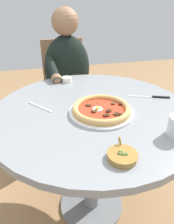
% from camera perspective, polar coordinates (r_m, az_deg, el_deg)
% --- Properties ---
extents(ground_plane, '(6.00, 6.00, 0.02)m').
position_cam_1_polar(ground_plane, '(1.56, 1.17, -23.64)').
color(ground_plane, '#9E754C').
extents(dining_table, '(1.01, 1.01, 0.73)m').
position_cam_1_polar(dining_table, '(1.13, 1.48, -4.53)').
color(dining_table, gray).
rests_on(dining_table, ground).
extents(pizza_on_plate, '(0.31, 0.31, 0.04)m').
position_cam_1_polar(pizza_on_plate, '(1.02, 3.87, 0.64)').
color(pizza_on_plate, white).
rests_on(pizza_on_plate, dining_table).
extents(steak_knife, '(0.22, 0.09, 0.01)m').
position_cam_1_polar(steak_knife, '(1.24, 17.70, 3.89)').
color(steak_knife, silver).
rests_on(steak_knife, dining_table).
extents(ramekin_capers, '(0.06, 0.06, 0.03)m').
position_cam_1_polar(ramekin_capers, '(1.40, -5.42, 8.71)').
color(ramekin_capers, white).
rests_on(ramekin_capers, dining_table).
extents(olive_pan, '(0.11, 0.13, 0.05)m').
position_cam_1_polar(olive_pan, '(0.77, 9.39, -11.38)').
color(olive_pan, olive).
rests_on(olive_pan, dining_table).
extents(fork_utensil, '(0.12, 0.14, 0.00)m').
position_cam_1_polar(fork_utensil, '(1.11, -12.51, 1.35)').
color(fork_utensil, '#BCBCC1').
rests_on(fork_utensil, dining_table).
extents(diner_person, '(0.36, 0.49, 1.15)m').
position_cam_1_polar(diner_person, '(1.79, -5.04, 5.39)').
color(diner_person, '#282833').
rests_on(diner_person, ground).
extents(cafe_chair_diner, '(0.40, 0.41, 0.89)m').
position_cam_1_polar(cafe_chair_diner, '(1.91, -5.81, 7.73)').
color(cafe_chair_diner, '#957050').
rests_on(cafe_chair_diner, ground).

